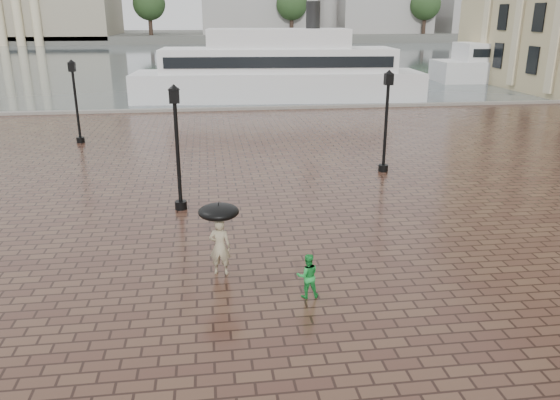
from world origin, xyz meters
name	(u,v)px	position (x,y,z in m)	size (l,w,h in m)	color
ground	(452,354)	(0.00, 0.00, 0.00)	(300.00, 300.00, 0.00)	#3C231B
harbour_water	(232,55)	(0.00, 92.00, 0.00)	(240.00, 240.00, 0.00)	#465155
quay_edge	(272,109)	(0.00, 32.00, 0.00)	(80.00, 0.60, 0.30)	slate
far_shore	(220,36)	(0.00, 160.00, 1.00)	(300.00, 60.00, 2.00)	#4C4C47
distant_skyline	(390,5)	(48.14, 150.00, 9.45)	(102.50, 22.00, 33.00)	gray
far_trees	(222,4)	(0.00, 138.00, 9.42)	(188.00, 8.00, 13.50)	#2D2119
street_lamps	(205,120)	(-5.00, 15.33, 2.33)	(15.44, 12.44, 4.40)	black
adult_pedestrian	(220,247)	(-4.71, 4.47, 0.80)	(0.59, 0.38, 1.61)	tan
child_pedestrian	(308,276)	(-2.58, 2.87, 0.58)	(0.57, 0.44, 1.17)	green
ferry_near	(278,71)	(1.16, 37.00, 2.36)	(24.30, 7.36, 7.86)	silver
ferry_far	(543,60)	(31.12, 46.68, 2.26)	(23.27, 7.02, 7.53)	silver
umbrella	(219,212)	(-4.71, 4.47, 1.82)	(1.10, 1.10, 1.12)	black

